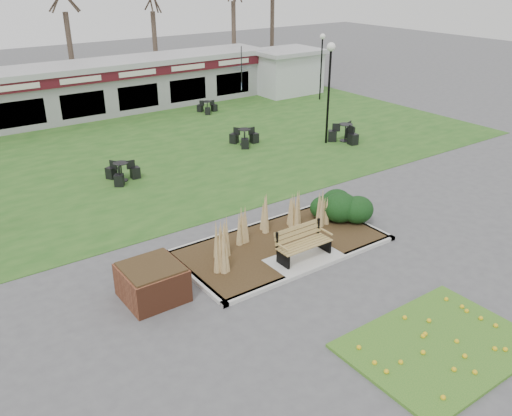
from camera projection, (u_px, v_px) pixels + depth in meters
ground at (307, 263)px, 15.72m from camera, size 100.00×100.00×0.00m
lawn at (135, 154)px, 24.60m from camera, size 34.00×16.00×0.02m
flower_bed at (439, 344)px, 12.28m from camera, size 4.20×3.00×0.16m
planting_bed at (311, 224)px, 17.24m from camera, size 6.75×3.40×1.27m
park_bench at (302, 242)px, 15.66m from camera, size 1.70×0.66×0.93m
brick_planter at (152, 282)px, 13.93m from camera, size 1.50×1.50×0.95m
food_pavilion at (73, 91)px, 29.89m from camera, size 24.60×3.40×2.90m
service_hut at (286, 71)px, 35.59m from camera, size 4.40×3.40×2.83m
lamp_post_mid_right at (330, 71)px, 24.73m from camera, size 0.39×0.39×4.70m
lamp_post_far_right at (322, 52)px, 33.16m from camera, size 0.33×0.33×4.04m
bistro_set_a at (122, 175)px, 21.51m from camera, size 1.28×1.42×0.76m
bistro_set_b at (244, 139)px, 25.76m from camera, size 1.27×1.45×0.77m
bistro_set_c at (345, 135)px, 26.27m from camera, size 1.59×1.48×0.85m
bistro_set_d at (207, 109)px, 31.31m from camera, size 1.07×1.22×0.65m
patio_umbrella at (242, 78)px, 33.72m from camera, size 2.28×2.30×2.20m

